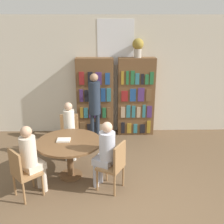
{
  "coord_description": "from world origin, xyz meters",
  "views": [
    {
      "loc": [
        -0.24,
        -3.3,
        2.8
      ],
      "look_at": [
        -0.12,
        1.85,
        1.05
      ],
      "focal_mm": 42.0,
      "sensor_mm": 36.0,
      "label": 1
    }
  ],
  "objects_px": {
    "seated_reader_back": "(31,156)",
    "chair_far_side": "(114,164)",
    "bookshelf_left": "(95,97)",
    "seated_reader_left": "(69,128)",
    "flower_vase": "(138,46)",
    "chair_near_camera": "(22,171)",
    "reading_table": "(69,147)",
    "chair_left_side": "(70,133)",
    "bookshelf_right": "(136,97)",
    "seated_reader_right": "(105,151)",
    "librarian_standing": "(95,101)"
  },
  "relations": [
    {
      "from": "chair_left_side",
      "to": "seated_reader_back",
      "type": "distance_m",
      "value": 1.54
    },
    {
      "from": "seated_reader_right",
      "to": "seated_reader_back",
      "type": "bearing_deg",
      "value": 125.97
    },
    {
      "from": "seated_reader_back",
      "to": "reading_table",
      "type": "bearing_deg",
      "value": 90.0
    },
    {
      "from": "librarian_standing",
      "to": "seated_reader_left",
      "type": "bearing_deg",
      "value": -121.87
    },
    {
      "from": "reading_table",
      "to": "chair_left_side",
      "type": "relative_size",
      "value": 1.35
    },
    {
      "from": "chair_near_camera",
      "to": "librarian_standing",
      "type": "height_order",
      "value": "librarian_standing"
    },
    {
      "from": "chair_near_camera",
      "to": "chair_left_side",
      "type": "xyz_separation_m",
      "value": [
        0.57,
        1.58,
        0.0
      ]
    },
    {
      "from": "bookshelf_right",
      "to": "bookshelf_left",
      "type": "bearing_deg",
      "value": -179.99
    },
    {
      "from": "bookshelf_right",
      "to": "seated_reader_left",
      "type": "height_order",
      "value": "bookshelf_right"
    },
    {
      "from": "bookshelf_left",
      "to": "chair_near_camera",
      "type": "bearing_deg",
      "value": -112.02
    },
    {
      "from": "bookshelf_left",
      "to": "seated_reader_back",
      "type": "xyz_separation_m",
      "value": [
        -0.97,
        -2.59,
        -0.28
      ]
    },
    {
      "from": "reading_table",
      "to": "chair_far_side",
      "type": "distance_m",
      "value": 0.95
    },
    {
      "from": "chair_left_side",
      "to": "chair_far_side",
      "type": "bearing_deg",
      "value": 117.0
    },
    {
      "from": "bookshelf_left",
      "to": "chair_far_side",
      "type": "height_order",
      "value": "bookshelf_left"
    },
    {
      "from": "bookshelf_right",
      "to": "librarian_standing",
      "type": "xyz_separation_m",
      "value": [
        -1.04,
        -0.5,
        0.04
      ]
    },
    {
      "from": "seated_reader_back",
      "to": "librarian_standing",
      "type": "height_order",
      "value": "librarian_standing"
    },
    {
      "from": "seated_reader_left",
      "to": "seated_reader_back",
      "type": "distance_m",
      "value": 1.35
    },
    {
      "from": "bookshelf_left",
      "to": "seated_reader_left",
      "type": "xyz_separation_m",
      "value": [
        -0.5,
        -1.32,
        -0.3
      ]
    },
    {
      "from": "bookshelf_left",
      "to": "chair_far_side",
      "type": "distance_m",
      "value": 2.61
    },
    {
      "from": "flower_vase",
      "to": "seated_reader_left",
      "type": "xyz_separation_m",
      "value": [
        -1.57,
        -1.33,
        -1.58
      ]
    },
    {
      "from": "seated_reader_left",
      "to": "reading_table",
      "type": "bearing_deg",
      "value": 90.0
    },
    {
      "from": "chair_far_side",
      "to": "chair_near_camera",
      "type": "bearing_deg",
      "value": 126.0
    },
    {
      "from": "seated_reader_back",
      "to": "chair_left_side",
      "type": "bearing_deg",
      "value": 120.07
    },
    {
      "from": "chair_near_camera",
      "to": "seated_reader_back",
      "type": "bearing_deg",
      "value": 90.0
    },
    {
      "from": "chair_far_side",
      "to": "seated_reader_back",
      "type": "height_order",
      "value": "seated_reader_back"
    },
    {
      "from": "flower_vase",
      "to": "seated_reader_right",
      "type": "bearing_deg",
      "value": -108.16
    },
    {
      "from": "flower_vase",
      "to": "chair_left_side",
      "type": "distance_m",
      "value": 2.63
    },
    {
      "from": "bookshelf_left",
      "to": "bookshelf_right",
      "type": "bearing_deg",
      "value": 0.01
    },
    {
      "from": "chair_left_side",
      "to": "chair_far_side",
      "type": "relative_size",
      "value": 1.0
    },
    {
      "from": "chair_near_camera",
      "to": "seated_reader_right",
      "type": "relative_size",
      "value": 0.72
    },
    {
      "from": "seated_reader_right",
      "to": "bookshelf_left",
      "type": "bearing_deg",
      "value": 34.93
    },
    {
      "from": "chair_far_side",
      "to": "seated_reader_left",
      "type": "bearing_deg",
      "value": 66.2
    },
    {
      "from": "bookshelf_left",
      "to": "seated_reader_left",
      "type": "distance_m",
      "value": 1.45
    },
    {
      "from": "bookshelf_right",
      "to": "seated_reader_right",
      "type": "relative_size",
      "value": 1.6
    },
    {
      "from": "bookshelf_left",
      "to": "seated_reader_right",
      "type": "distance_m",
      "value": 2.47
    },
    {
      "from": "chair_near_camera",
      "to": "chair_left_side",
      "type": "height_order",
      "value": "same"
    },
    {
      "from": "seated_reader_back",
      "to": "chair_far_side",
      "type": "bearing_deg",
      "value": 49.63
    },
    {
      "from": "bookshelf_right",
      "to": "seated_reader_right",
      "type": "height_order",
      "value": "bookshelf_right"
    },
    {
      "from": "bookshelf_left",
      "to": "bookshelf_right",
      "type": "distance_m",
      "value": 1.05
    },
    {
      "from": "bookshelf_right",
      "to": "flower_vase",
      "type": "bearing_deg",
      "value": 23.41
    },
    {
      "from": "flower_vase",
      "to": "seated_reader_back",
      "type": "distance_m",
      "value": 3.64
    },
    {
      "from": "reading_table",
      "to": "seated_reader_back",
      "type": "distance_m",
      "value": 0.77
    },
    {
      "from": "bookshelf_left",
      "to": "seated_reader_back",
      "type": "distance_m",
      "value": 2.78
    },
    {
      "from": "flower_vase",
      "to": "librarian_standing",
      "type": "xyz_separation_m",
      "value": [
        -1.06,
        -0.51,
        -1.23
      ]
    },
    {
      "from": "chair_left_side",
      "to": "bookshelf_left",
      "type": "bearing_deg",
      "value": -122.04
    },
    {
      "from": "flower_vase",
      "to": "chair_far_side",
      "type": "bearing_deg",
      "value": -104.31
    },
    {
      "from": "flower_vase",
      "to": "reading_table",
      "type": "relative_size",
      "value": 0.38
    },
    {
      "from": "reading_table",
      "to": "seated_reader_left",
      "type": "bearing_deg",
      "value": 97.14
    },
    {
      "from": "chair_near_camera",
      "to": "bookshelf_left",
      "type": "bearing_deg",
      "value": 114.85
    },
    {
      "from": "chair_near_camera",
      "to": "chair_far_side",
      "type": "bearing_deg",
      "value": 54.0
    }
  ]
}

